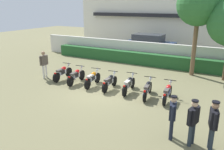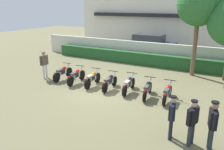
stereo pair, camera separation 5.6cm
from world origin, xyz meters
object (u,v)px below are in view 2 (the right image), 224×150
object	(u,v)px
officer_2	(213,122)
tree_near_inspector	(199,5)
motorcycle_in_row_5	(147,89)
officer_1	(192,119)
motorcycle_in_row_1	(76,76)
motorcycle_in_row_3	(110,82)
inspector_person	(44,62)
motorcycle_in_row_6	(167,92)
parked_car	(150,45)
motorcycle_in_row_4	(129,84)
motorcycle_in_row_0	(63,72)
officer_0	(172,114)
motorcycle_in_row_2	(93,78)

from	to	relation	value
officer_2	tree_near_inspector	bearing A→B (deg)	-88.25
motorcycle_in_row_5	officer_1	world-z (taller)	officer_1
motorcycle_in_row_1	motorcycle_in_row_3	bearing A→B (deg)	-95.67
motorcycle_in_row_3	officer_1	size ratio (longest dim) A/B	1.11
inspector_person	motorcycle_in_row_3	bearing A→B (deg)	2.70
motorcycle_in_row_5	officer_1	xyz separation A→B (m)	(2.74, -3.23, 0.50)
officer_1	officer_2	world-z (taller)	officer_2
motorcycle_in_row_5	motorcycle_in_row_1	bearing A→B (deg)	81.01
officer_1	motorcycle_in_row_3	bearing A→B (deg)	-19.42
tree_near_inspector	motorcycle_in_row_3	world-z (taller)	tree_near_inspector
tree_near_inspector	motorcycle_in_row_6	size ratio (longest dim) A/B	3.22
motorcycle_in_row_1	inspector_person	distance (m)	2.43
parked_car	officer_1	xyz separation A→B (m)	(6.27, -13.17, 0.01)
motorcycle_in_row_4	motorcycle_in_row_5	world-z (taller)	motorcycle_in_row_4
officer_2	motorcycle_in_row_6	bearing A→B (deg)	-66.91
motorcycle_in_row_0	motorcycle_in_row_1	xyz separation A→B (m)	(1.16, -0.14, -0.00)
parked_car	inspector_person	distance (m)	10.64
officer_0	officer_1	xyz separation A→B (m)	(0.69, -0.06, 0.01)
motorcycle_in_row_2	officer_2	distance (m)	7.46
motorcycle_in_row_3	officer_0	xyz separation A→B (m)	(4.27, -3.22, 0.49)
motorcycle_in_row_2	motorcycle_in_row_4	world-z (taller)	motorcycle_in_row_2
motorcycle_in_row_1	officer_2	world-z (taller)	officer_2
tree_near_inspector	officer_1	size ratio (longest dim) A/B	3.65
motorcycle_in_row_4	officer_2	xyz separation A→B (m)	(4.46, -3.41, 0.56)
parked_car	motorcycle_in_row_1	world-z (taller)	parked_car
parked_car	motorcycle_in_row_2	bearing A→B (deg)	-86.64
motorcycle_in_row_6	motorcycle_in_row_1	bearing A→B (deg)	85.90
motorcycle_in_row_4	officer_2	size ratio (longest dim) A/B	1.14
parked_car	motorcycle_in_row_0	bearing A→B (deg)	-99.92
motorcycle_in_row_1	officer_0	distance (m)	7.29
motorcycle_in_row_3	inspector_person	bearing A→B (deg)	88.61
motorcycle_in_row_5	parked_car	bearing A→B (deg)	10.72
parked_car	motorcycle_in_row_3	bearing A→B (deg)	-80.16
motorcycle_in_row_0	motorcycle_in_row_4	world-z (taller)	motorcycle_in_row_0
motorcycle_in_row_3	motorcycle_in_row_2	bearing A→B (deg)	86.24
motorcycle_in_row_1	officer_1	bearing A→B (deg)	-120.81
tree_near_inspector	inspector_person	size ratio (longest dim) A/B	3.39
motorcycle_in_row_3	motorcycle_in_row_6	world-z (taller)	motorcycle_in_row_3
motorcycle_in_row_2	motorcycle_in_row_3	bearing A→B (deg)	-95.27
tree_near_inspector	motorcycle_in_row_0	distance (m)	9.37
tree_near_inspector	motorcycle_in_row_6	xyz separation A→B (m)	(-0.22, -5.04, -4.06)
motorcycle_in_row_6	inspector_person	bearing A→B (deg)	87.20
officer_0	motorcycle_in_row_2	bearing A→B (deg)	-43.76
inspector_person	officer_2	xyz separation A→B (m)	(10.18, -3.06, -0.03)
officer_0	officer_2	world-z (taller)	officer_2
officer_0	motorcycle_in_row_3	bearing A→B (deg)	-49.99
motorcycle_in_row_0	motorcycle_in_row_3	xyz separation A→B (m)	(3.43, -0.10, -0.01)
motorcycle_in_row_3	officer_0	bearing A→B (deg)	-131.09
parked_car	motorcycle_in_row_4	world-z (taller)	parked_car
officer_2	motorcycle_in_row_0	bearing A→B (deg)	-33.09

